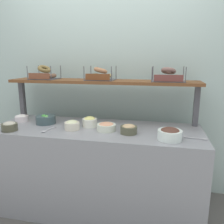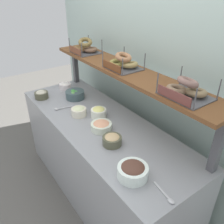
# 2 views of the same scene
# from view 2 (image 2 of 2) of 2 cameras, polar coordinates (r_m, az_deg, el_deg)

# --- Properties ---
(ground_plane) EXTENTS (8.00, 8.00, 0.00)m
(ground_plane) POSITION_cam_2_polar(r_m,az_deg,el_deg) (2.61, -2.57, -18.37)
(ground_plane) COLOR #595651
(back_wall) EXTENTS (3.18, 0.06, 2.40)m
(back_wall) POSITION_cam_2_polar(r_m,az_deg,el_deg) (2.21, 8.88, 9.86)
(back_wall) COLOR #A7C0B7
(back_wall) RESTS_ON ground_plane
(deli_counter) EXTENTS (1.98, 0.70, 0.85)m
(deli_counter) POSITION_cam_2_polar(r_m,az_deg,el_deg) (2.31, -2.81, -11.30)
(deli_counter) COLOR gray
(deli_counter) RESTS_ON ground_plane
(shelf_riser_left) EXTENTS (0.05, 0.05, 0.40)m
(shelf_riser_left) POSITION_cam_2_polar(r_m,az_deg,el_deg) (2.83, -8.94, 11.06)
(shelf_riser_left) COLOR #4C4C51
(shelf_riser_left) RESTS_ON deli_counter
(shelf_riser_right) EXTENTS (0.05, 0.05, 0.40)m
(shelf_riser_right) POSITION_cam_2_polar(r_m,az_deg,el_deg) (1.58, 24.44, -7.52)
(shelf_riser_right) COLOR #4C4C51
(shelf_riser_right) RESTS_ON deli_counter
(upper_shelf) EXTENTS (1.94, 0.32, 0.03)m
(upper_shelf) POSITION_cam_2_polar(r_m,az_deg,el_deg) (2.02, 3.15, 10.14)
(upper_shelf) COLOR brown
(upper_shelf) RESTS_ON shelf_riser_left
(bowl_chocolate_spread) EXTENTS (0.20, 0.20, 0.10)m
(bowl_chocolate_spread) POSITION_cam_2_polar(r_m,az_deg,el_deg) (1.50, 5.10, -14.10)
(bowl_chocolate_spread) COLOR white
(bowl_chocolate_spread) RESTS_ON deli_counter
(bowl_hummus) EXTENTS (0.15, 0.15, 0.08)m
(bowl_hummus) POSITION_cam_2_polar(r_m,az_deg,el_deg) (1.76, 0.02, -6.80)
(bowl_hummus) COLOR #52533E
(bowl_hummus) RESTS_ON deli_counter
(bowl_tuna_salad) EXTENTS (0.14, 0.14, 0.08)m
(bowl_tuna_salad) POSITION_cam_2_polar(r_m,az_deg,el_deg) (2.55, -16.89, 4.15)
(bowl_tuna_salad) COLOR #4B4A37
(bowl_tuna_salad) RESTS_ON deli_counter
(bowl_veggie_mix) EXTENTS (0.19, 0.19, 0.10)m
(bowl_veggie_mix) POSITION_cam_2_polar(r_m,az_deg,el_deg) (2.47, -9.06, 4.26)
(bowl_veggie_mix) COLOR #3D5255
(bowl_veggie_mix) RESTS_ON deli_counter
(bowl_egg_salad) EXTENTS (0.14, 0.14, 0.10)m
(bowl_egg_salad) POSITION_cam_2_polar(r_m,az_deg,el_deg) (2.10, -3.30, -0.05)
(bowl_egg_salad) COLOR white
(bowl_egg_salad) RESTS_ON deli_counter
(bowl_potato_salad) EXTENTS (0.14, 0.14, 0.09)m
(bowl_potato_salad) POSITION_cam_2_polar(r_m,az_deg,el_deg) (2.14, -8.12, 0.23)
(bowl_potato_salad) COLOR silver
(bowl_potato_salad) RESTS_ON deli_counter
(bowl_lox_spread) EXTENTS (0.17, 0.17, 0.08)m
(bowl_lox_spread) POSITION_cam_2_polar(r_m,az_deg,el_deg) (1.93, -2.61, -3.37)
(bowl_lox_spread) COLOR silver
(bowl_lox_spread) RESTS_ON deli_counter
(bowl_cream_cheese) EXTENTS (0.13, 0.13, 0.07)m
(bowl_cream_cheese) POSITION_cam_2_polar(r_m,az_deg,el_deg) (2.72, -11.42, 6.35)
(bowl_cream_cheese) COLOR white
(bowl_cream_cheese) RESTS_ON deli_counter
(serving_spoon_near_plate) EXTENTS (0.06, 0.17, 0.01)m
(serving_spoon_near_plate) POSITION_cam_2_polar(r_m,az_deg,el_deg) (2.30, -12.56, 0.87)
(serving_spoon_near_plate) COLOR #B7B7BC
(serving_spoon_near_plate) RESTS_ON deli_counter
(serving_spoon_by_edge) EXTENTS (0.18, 0.05, 0.01)m
(serving_spoon_by_edge) POSITION_cam_2_polar(r_m,az_deg,el_deg) (1.45, 13.19, -19.39)
(serving_spoon_by_edge) COLOR #B7B7BC
(serving_spoon_by_edge) RESTS_ON deli_counter
(bagel_basket_cinnamon_raisin) EXTENTS (0.27, 0.24, 0.15)m
(bagel_basket_cinnamon_raisin) POSITION_cam_2_polar(r_m,az_deg,el_deg) (2.49, -6.56, 15.32)
(bagel_basket_cinnamon_raisin) COLOR #4C4C51
(bagel_basket_cinnamon_raisin) RESTS_ON upper_shelf
(bagel_basket_everything) EXTENTS (0.29, 0.24, 0.14)m
(bagel_basket_everything) POSITION_cam_2_polar(r_m,az_deg,el_deg) (2.00, 2.67, 11.92)
(bagel_basket_everything) COLOR #4C4C51
(bagel_basket_everything) RESTS_ON upper_shelf
(bagel_basket_poppy) EXTENTS (0.31, 0.26, 0.14)m
(bagel_basket_poppy) POSITION_cam_2_polar(r_m,az_deg,el_deg) (1.56, 17.66, 5.21)
(bagel_basket_poppy) COLOR #4C4C51
(bagel_basket_poppy) RESTS_ON upper_shelf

